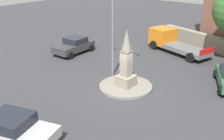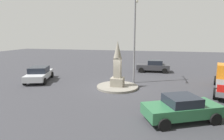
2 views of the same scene
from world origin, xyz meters
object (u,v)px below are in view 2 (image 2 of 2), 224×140
monument (118,68)px  car_silver_far_side (39,74)px  streetlamp (135,31)px  car_dark_grey_approaching (153,66)px  car_green_passing (182,108)px

monument → car_silver_far_side: size_ratio=0.84×
monument → streetlamp: streetlamp is taller
monument → car_dark_grey_approaching: size_ratio=0.96×
car_dark_grey_approaching → streetlamp: bearing=164.3°
streetlamp → car_green_passing: streetlamp is taller
car_green_passing → car_dark_grey_approaching: bearing=7.4°
car_green_passing → car_silver_far_side: size_ratio=0.94×
monument → car_green_passing: bearing=-139.7°
streetlamp → monument: bearing=151.1°
car_silver_far_side → streetlamp: bearing=-80.8°
car_green_passing → car_silver_far_side: car_silver_far_side is taller
streetlamp → car_green_passing: (-7.59, -3.48, -4.23)m
car_green_passing → car_dark_grey_approaching: size_ratio=1.07×
car_dark_grey_approaching → car_silver_far_side: size_ratio=0.88×
monument → car_silver_far_side: (0.60, 8.16, -1.03)m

